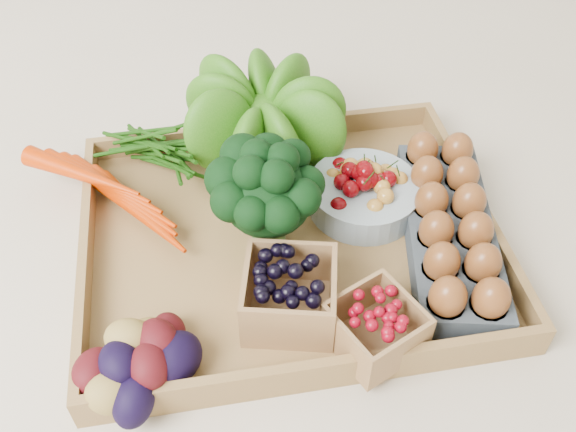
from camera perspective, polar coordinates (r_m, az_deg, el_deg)
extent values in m
plane|color=beige|center=(0.89, 0.00, -2.67)|extent=(4.00, 4.00, 0.00)
cube|color=olive|center=(0.89, 0.00, -2.35)|extent=(0.55, 0.45, 0.01)
sphere|color=#1A550D|center=(0.96, -2.18, 9.45)|extent=(0.17, 0.17, 0.17)
cylinder|color=#8C9EA5|center=(0.92, 6.74, 1.85)|extent=(0.16, 0.16, 0.04)
cube|color=#384047|center=(0.89, 14.09, -1.43)|extent=(0.18, 0.34, 0.04)
cube|color=black|center=(0.78, 0.14, -6.98)|extent=(0.13, 0.13, 0.08)
cube|color=maroon|center=(0.76, 7.77, -9.83)|extent=(0.12, 0.12, 0.06)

